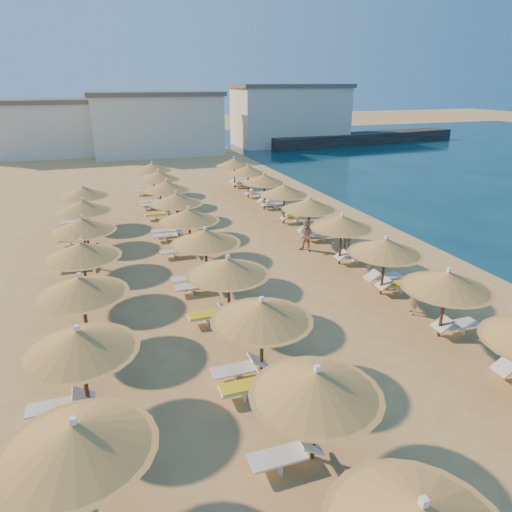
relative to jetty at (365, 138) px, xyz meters
name	(u,v)px	position (x,y,z in m)	size (l,w,h in m)	color
ground	(311,321)	(-29.88, -44.76, -0.75)	(220.00, 220.00, 0.00)	tan
jetty	(365,138)	(0.00, 0.00, 0.00)	(30.00, 4.00, 1.50)	black
hotel_blocks	(179,121)	(-26.31, 1.79, 2.95)	(47.11, 11.79, 8.10)	silver
parasol_row_east	(342,223)	(-26.03, -39.95, 1.38)	(3.10, 39.36, 2.63)	brown
parasol_row_west	(205,238)	(-32.75, -39.95, 1.38)	(3.10, 39.36, 2.63)	brown
parasol_row_inland	(82,251)	(-37.82, -39.95, 1.38)	(3.10, 24.86, 2.63)	brown
loungers	(246,270)	(-30.92, -40.01, -0.41)	(14.95, 37.76, 0.66)	white
beachgoer_a	(414,295)	(-25.87, -45.45, 0.05)	(0.58, 0.38, 1.60)	tan
beachgoer_b	(306,236)	(-26.83, -37.74, 0.12)	(0.84, 0.66, 1.73)	tan
beachgoer_c	(347,237)	(-24.87, -38.56, 0.10)	(1.00, 0.42, 1.70)	tan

